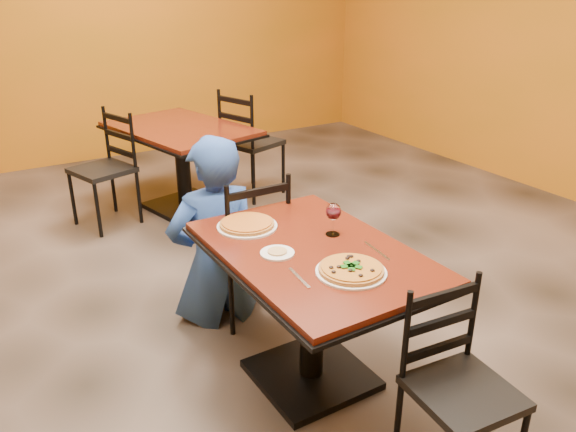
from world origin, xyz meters
TOP-DOWN VIEW (x-y plane):
  - floor at (0.00, 0.00)m, footprint 7.00×8.00m
  - wall_back at (0.00, 4.00)m, footprint 7.00×0.01m
  - table_main at (0.00, -0.50)m, footprint 0.83×1.23m
  - table_second at (0.34, 2.07)m, footprint 1.15×1.48m
  - chair_main_near at (0.17, -1.32)m, footprint 0.41×0.41m
  - chair_main_far at (0.02, 0.25)m, footprint 0.42×0.42m
  - chair_second_left at (-0.36, 2.07)m, footprint 0.53×0.53m
  - chair_second_right at (1.03, 2.07)m, footprint 0.57×0.57m
  - diner at (-0.15, 0.33)m, footprint 0.60×0.42m
  - plate_main at (0.01, -0.78)m, footprint 0.31×0.31m
  - pizza_main at (0.01, -0.78)m, footprint 0.28×0.28m
  - plate_far at (-0.15, -0.11)m, footprint 0.31×0.31m
  - pizza_far at (-0.15, -0.11)m, footprint 0.28×0.28m
  - side_plate at (-0.17, -0.46)m, footprint 0.16×0.16m
  - dip at (-0.17, -0.46)m, footprint 0.09×0.09m
  - wine_glass at (0.17, -0.42)m, footprint 0.08×0.08m
  - fork at (-0.21, -0.70)m, footprint 0.04×0.19m
  - knife at (0.24, -0.67)m, footprint 0.04×0.21m

SIDE VIEW (x-z plane):
  - floor at x=0.00m, z-range -0.01..0.01m
  - chair_main_near at x=0.17m, z-range 0.00..0.84m
  - chair_main_far at x=0.02m, z-range 0.00..0.92m
  - chair_second_left at x=-0.36m, z-range 0.00..0.94m
  - chair_second_right at x=1.03m, z-range 0.00..1.00m
  - table_main at x=0.00m, z-range 0.18..0.93m
  - table_second at x=0.34m, z-range 0.19..0.94m
  - diner at x=-0.15m, z-range 0.00..1.13m
  - fork at x=-0.21m, z-range 0.75..0.75m
  - knife at x=0.24m, z-range 0.75..0.75m
  - plate_main at x=0.01m, z-range 0.75..0.76m
  - plate_far at x=-0.15m, z-range 0.75..0.76m
  - side_plate at x=-0.17m, z-range 0.75..0.76m
  - dip at x=-0.17m, z-range 0.76..0.77m
  - pizza_main at x=0.01m, z-range 0.76..0.78m
  - pizza_far at x=-0.15m, z-range 0.76..0.78m
  - wine_glass at x=0.17m, z-range 0.75..0.93m
  - wall_back at x=0.00m, z-range 0.00..3.00m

